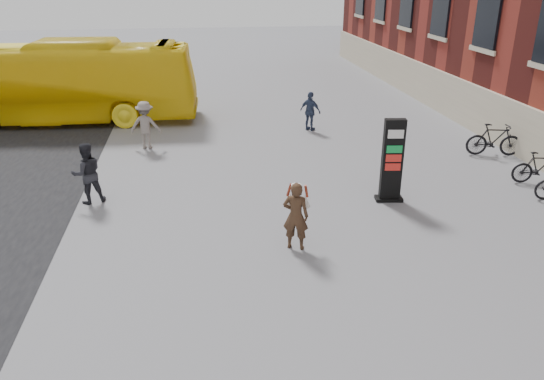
{
  "coord_description": "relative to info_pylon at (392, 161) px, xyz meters",
  "views": [
    {
      "loc": [
        -1.61,
        -11.45,
        6.06
      ],
      "look_at": [
        0.12,
        0.3,
        1.08
      ],
      "focal_mm": 35.0,
      "sensor_mm": 36.0,
      "label": 1
    }
  ],
  "objects": [
    {
      "name": "woman",
      "position": [
        -3.13,
        -2.33,
        -0.33
      ],
      "size": [
        0.76,
        0.72,
        1.65
      ],
      "rotation": [
        0.0,
        0.0,
        2.79
      ],
      "color": "#3D271A",
      "rests_on": "ground"
    },
    {
      "name": "ground",
      "position": [
        -3.66,
        -1.64,
        -1.18
      ],
      "size": [
        100.0,
        100.0,
        0.0
      ],
      "primitive_type": "plane",
      "color": "#9E9EA3"
    },
    {
      "name": "pedestrian_b",
      "position": [
        -7.08,
        5.82,
        -0.32
      ],
      "size": [
        1.2,
        0.82,
        1.72
      ],
      "primitive_type": "imported",
      "rotation": [
        0.0,
        0.0,
        2.97
      ],
      "color": "gray",
      "rests_on": "ground"
    },
    {
      "name": "pedestrian_a",
      "position": [
        -8.32,
        1.09,
        -0.32
      ],
      "size": [
        1.01,
        0.9,
        1.72
      ],
      "primitive_type": "imported",
      "rotation": [
        0.0,
        0.0,
        3.5
      ],
      "color": "#27272D",
      "rests_on": "ground"
    },
    {
      "name": "bike_5",
      "position": [
        4.94,
        0.58,
        -0.68
      ],
      "size": [
        1.71,
        0.76,
        1.0
      ],
      "primitive_type": "imported",
      "rotation": [
        0.0,
        0.0,
        1.39
      ],
      "color": "black",
      "rests_on": "ground"
    },
    {
      "name": "bike_7",
      "position": [
        4.94,
        3.22,
        -0.61
      ],
      "size": [
        1.96,
        0.93,
        1.14
      ],
      "primitive_type": "imported",
      "rotation": [
        0.0,
        0.0,
        1.35
      ],
      "color": "black",
      "rests_on": "ground"
    },
    {
      "name": "bus",
      "position": [
        -11.23,
        10.1,
        0.51
      ],
      "size": [
        12.24,
        3.57,
        3.37
      ],
      "primitive_type": "imported",
      "rotation": [
        0.0,
        0.0,
        1.51
      ],
      "color": "yellow",
      "rests_on": "road"
    },
    {
      "name": "pedestrian_c",
      "position": [
        -0.72,
        7.21,
        -0.4
      ],
      "size": [
        0.93,
        0.9,
        1.56
      ],
      "primitive_type": "imported",
      "rotation": [
        0.0,
        0.0,
        2.39
      ],
      "color": "#313D5A",
      "rests_on": "ground"
    },
    {
      "name": "info_pylon",
      "position": [
        0.0,
        0.0,
        0.0
      ],
      "size": [
        0.8,
        0.47,
        2.36
      ],
      "rotation": [
        0.0,
        0.0,
        -0.13
      ],
      "color": "black",
      "rests_on": "ground"
    }
  ]
}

